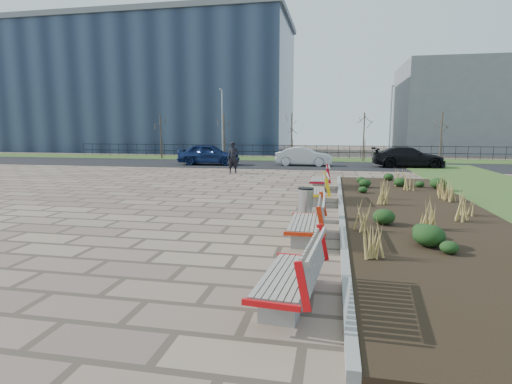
% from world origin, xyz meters
% --- Properties ---
extents(ground, '(120.00, 120.00, 0.00)m').
position_xyz_m(ground, '(0.00, 0.00, 0.00)').
color(ground, '#84705B').
rests_on(ground, ground).
extents(planting_bed, '(4.50, 18.00, 0.10)m').
position_xyz_m(planting_bed, '(6.25, 5.00, 0.05)').
color(planting_bed, black).
rests_on(planting_bed, ground).
extents(planting_curb, '(0.16, 18.00, 0.15)m').
position_xyz_m(planting_curb, '(3.92, 5.00, 0.07)').
color(planting_curb, gray).
rests_on(planting_curb, ground).
extents(grass_verge_far, '(80.00, 5.00, 0.04)m').
position_xyz_m(grass_verge_far, '(0.00, 28.00, 0.02)').
color(grass_verge_far, '#33511E').
rests_on(grass_verge_far, ground).
extents(road, '(80.00, 7.00, 0.02)m').
position_xyz_m(road, '(0.00, 22.00, 0.01)').
color(road, black).
rests_on(road, ground).
extents(bench_a, '(1.09, 2.17, 1.00)m').
position_xyz_m(bench_a, '(3.00, -2.16, 0.50)').
color(bench_a, red).
rests_on(bench_a, ground).
extents(bench_b, '(0.92, 2.11, 1.00)m').
position_xyz_m(bench_b, '(3.00, 1.44, 0.50)').
color(bench_b, red).
rests_on(bench_b, ground).
extents(bench_c, '(1.02, 2.15, 1.00)m').
position_xyz_m(bench_c, '(3.00, 6.57, 0.50)').
color(bench_c, yellow).
rests_on(bench_c, ground).
extents(bench_d, '(0.96, 2.13, 1.00)m').
position_xyz_m(bench_d, '(3.00, 10.04, 0.50)').
color(bench_d, '#B20B1F').
rests_on(bench_d, ground).
extents(litter_bin, '(0.44, 0.44, 0.96)m').
position_xyz_m(litter_bin, '(2.86, 3.57, 0.48)').
color(litter_bin, '#B2B2B7').
rests_on(litter_bin, ground).
extents(pedestrian, '(0.76, 0.56, 1.91)m').
position_xyz_m(pedestrian, '(-2.44, 15.78, 0.96)').
color(pedestrian, black).
rests_on(pedestrian, ground).
extents(car_blue, '(4.74, 2.13, 1.58)m').
position_xyz_m(car_blue, '(-5.62, 20.91, 0.81)').
color(car_blue, '#11204C').
rests_on(car_blue, road).
extents(car_silver, '(4.11, 1.51, 1.34)m').
position_xyz_m(car_silver, '(1.44, 21.58, 0.69)').
color(car_silver, '#AFB3B7').
rests_on(car_silver, road).
extents(car_black, '(5.05, 2.33, 1.43)m').
position_xyz_m(car_black, '(8.76, 21.65, 0.73)').
color(car_black, black).
rests_on(car_black, road).
extents(tree_a, '(1.40, 1.40, 4.00)m').
position_xyz_m(tree_a, '(-12.00, 26.50, 2.04)').
color(tree_a, '#4C3D2D').
rests_on(tree_a, grass_verge_far).
extents(tree_b, '(1.40, 1.40, 4.00)m').
position_xyz_m(tree_b, '(-6.00, 26.50, 2.04)').
color(tree_b, '#4C3D2D').
rests_on(tree_b, grass_verge_far).
extents(tree_c, '(1.40, 1.40, 4.00)m').
position_xyz_m(tree_c, '(0.00, 26.50, 2.04)').
color(tree_c, '#4C3D2D').
rests_on(tree_c, grass_verge_far).
extents(tree_d, '(1.40, 1.40, 4.00)m').
position_xyz_m(tree_d, '(6.00, 26.50, 2.04)').
color(tree_d, '#4C3D2D').
rests_on(tree_d, grass_verge_far).
extents(tree_e, '(1.40, 1.40, 4.00)m').
position_xyz_m(tree_e, '(12.00, 26.50, 2.04)').
color(tree_e, '#4C3D2D').
rests_on(tree_e, grass_verge_far).
extents(lamp_west, '(0.24, 0.60, 6.00)m').
position_xyz_m(lamp_west, '(-6.00, 26.00, 3.04)').
color(lamp_west, gray).
rests_on(lamp_west, grass_verge_far).
extents(lamp_east, '(0.24, 0.60, 6.00)m').
position_xyz_m(lamp_east, '(8.00, 26.00, 3.04)').
color(lamp_east, gray).
rests_on(lamp_east, grass_verge_far).
extents(railing_fence, '(44.00, 0.10, 1.20)m').
position_xyz_m(railing_fence, '(0.00, 29.50, 0.64)').
color(railing_fence, black).
rests_on(railing_fence, grass_verge_far).
extents(building_glass, '(40.00, 14.00, 15.00)m').
position_xyz_m(building_glass, '(-22.00, 40.00, 7.50)').
color(building_glass, '#192338').
rests_on(building_glass, ground).
extents(building_grey, '(18.00, 12.00, 10.00)m').
position_xyz_m(building_grey, '(20.00, 42.00, 5.00)').
color(building_grey, slate).
rests_on(building_grey, ground).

